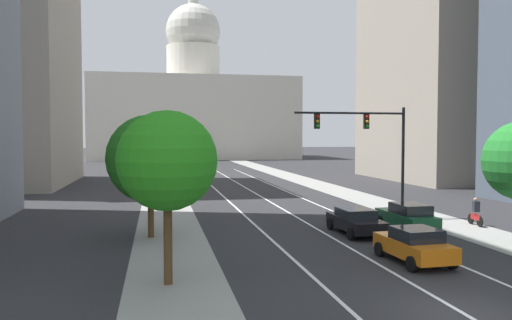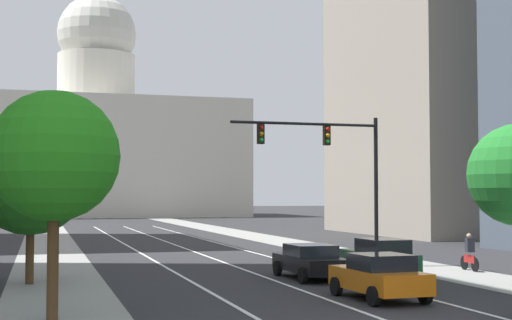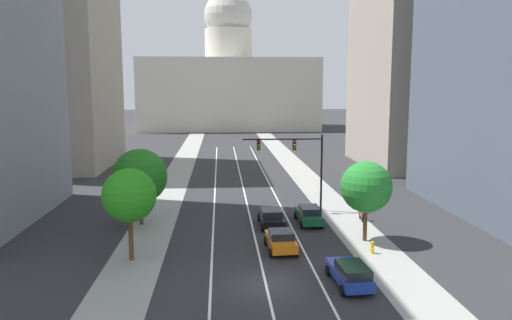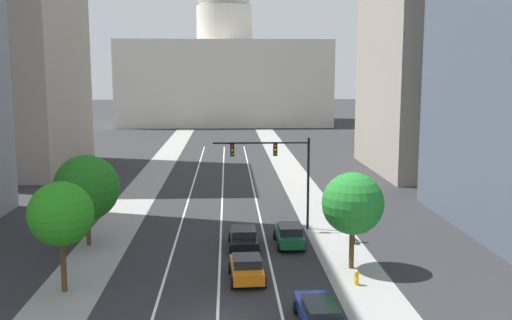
# 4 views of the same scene
# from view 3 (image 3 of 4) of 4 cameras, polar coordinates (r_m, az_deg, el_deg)

# --- Properties ---
(ground_plane) EXTENTS (400.00, 400.00, 0.00)m
(ground_plane) POSITION_cam_3_polar(r_m,az_deg,el_deg) (69.48, -1.90, -1.43)
(ground_plane) COLOR #2B2B2D
(sidewalk_left) EXTENTS (3.78, 130.00, 0.01)m
(sidewalk_left) POSITION_cam_3_polar(r_m,az_deg,el_deg) (64.77, -9.29, -2.24)
(sidewalk_left) COLOR gray
(sidewalk_left) RESTS_ON ground
(sidewalk_right) EXTENTS (3.78, 130.00, 0.01)m
(sidewalk_right) POSITION_cam_3_polar(r_m,az_deg,el_deg) (65.47, 5.76, -2.06)
(sidewalk_right) COLOR gray
(sidewalk_right) RESTS_ON ground
(lane_stripe_left) EXTENTS (0.16, 90.00, 0.01)m
(lane_stripe_left) POSITION_cam_3_polar(r_m,az_deg,el_deg) (54.71, -4.76, -4.11)
(lane_stripe_left) COLOR white
(lane_stripe_left) RESTS_ON ground
(lane_stripe_center) EXTENTS (0.16, 90.00, 0.01)m
(lane_stripe_center) POSITION_cam_3_polar(r_m,az_deg,el_deg) (54.77, -1.28, -4.07)
(lane_stripe_center) COLOR white
(lane_stripe_center) RESTS_ON ground
(lane_stripe_right) EXTENTS (0.16, 90.00, 0.01)m
(lane_stripe_right) POSITION_cam_3_polar(r_m,az_deg,el_deg) (55.03, 2.19, -4.02)
(lane_stripe_right) COLOR white
(lane_stripe_right) RESTS_ON ground
(office_tower_far_left) EXTENTS (16.28, 22.12, 37.26)m
(office_tower_far_left) POSITION_cam_3_polar(r_m,az_deg,el_deg) (80.34, -22.31, 12.65)
(office_tower_far_left) COLOR #9E9384
(office_tower_far_left) RESTS_ON ground
(capitol_building) EXTENTS (48.94, 28.66, 39.68)m
(capitol_building) POSITION_cam_3_polar(r_m,az_deg,el_deg) (144.80, -3.14, 8.52)
(capitol_building) COLOR beige
(capitol_building) RESTS_ON ground
(car_blue) EXTENTS (2.10, 4.65, 1.50)m
(car_blue) POSITION_cam_3_polar(r_m,az_deg,el_deg) (30.91, 10.73, -12.64)
(car_blue) COLOR #1E389E
(car_blue) RESTS_ON ground
(car_orange) EXTENTS (2.20, 4.14, 1.52)m
(car_orange) POSITION_cam_3_polar(r_m,az_deg,el_deg) (36.59, 2.87, -9.17)
(car_orange) COLOR orange
(car_orange) RESTS_ON ground
(car_black) EXTENTS (2.14, 4.63, 1.42)m
(car_black) POSITION_cam_3_polar(r_m,az_deg,el_deg) (42.89, 1.78, -6.57)
(car_black) COLOR black
(car_black) RESTS_ON ground
(car_green) EXTENTS (2.01, 4.69, 1.60)m
(car_green) POSITION_cam_3_polar(r_m,az_deg,el_deg) (43.73, 6.09, -6.22)
(car_green) COLOR #14512D
(car_green) RESTS_ON ground
(traffic_signal_mast) EXTENTS (7.61, 0.39, 7.36)m
(traffic_signal_mast) POSITION_cam_3_polar(r_m,az_deg,el_deg) (47.11, 4.84, 0.42)
(traffic_signal_mast) COLOR black
(traffic_signal_mast) RESTS_ON ground
(fire_hydrant) EXTENTS (0.26, 0.35, 0.91)m
(fire_hydrant) POSITION_cam_3_polar(r_m,az_deg,el_deg) (36.99, 13.21, -9.70)
(fire_hydrant) COLOR yellow
(fire_hydrant) RESTS_ON ground
(cyclist) EXTENTS (0.38, 1.70, 1.72)m
(cyclist) POSITION_cam_3_polar(r_m,az_deg,el_deg) (45.43, 11.99, -5.77)
(cyclist) COLOR black
(cyclist) RESTS_ON ground
(street_tree_near_right) EXTENTS (3.94, 3.94, 6.22)m
(street_tree_near_right) POSITION_cam_3_polar(r_m,az_deg,el_deg) (38.90, 12.53, -3.05)
(street_tree_near_right) COLOR #51381E
(street_tree_near_right) RESTS_ON ground
(street_tree_mid_left) EXTENTS (3.68, 3.68, 6.40)m
(street_tree_mid_left) POSITION_cam_3_polar(r_m,az_deg,el_deg) (34.69, -14.33, -3.97)
(street_tree_mid_left) COLOR #51381E
(street_tree_mid_left) RESTS_ON ground
(street_tree_near_left) EXTENTS (4.70, 4.70, 6.61)m
(street_tree_near_left) POSITION_cam_3_polar(r_m,az_deg,el_deg) (43.62, -13.18, -1.82)
(street_tree_near_left) COLOR #51381E
(street_tree_near_left) RESTS_ON ground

